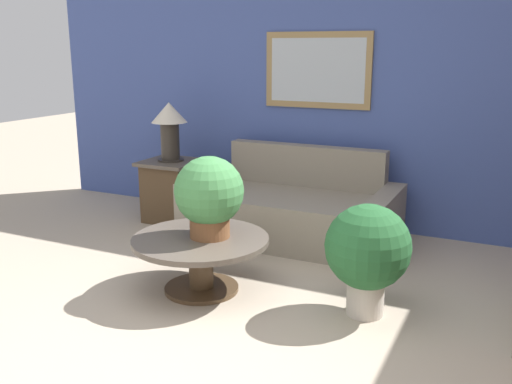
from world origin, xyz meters
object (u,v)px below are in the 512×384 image
object	(u,v)px
side_table	(172,190)
potted_plant_floor	(368,251)
couch_main	(292,210)
table_lamp	(169,123)
potted_plant_on_table	(209,194)
coffee_table	(201,252)

from	to	relation	value
side_table	potted_plant_floor	distance (m)	2.72
couch_main	potted_plant_floor	size ratio (longest dim) A/B	2.53
table_lamp	potted_plant_floor	size ratio (longest dim) A/B	0.77
potted_plant_on_table	potted_plant_floor	distance (m)	1.19
potted_plant_on_table	table_lamp	bearing A→B (deg)	132.43
side_table	potted_plant_floor	world-z (taller)	potted_plant_floor
coffee_table	couch_main	bearing A→B (deg)	83.98
couch_main	side_table	world-z (taller)	couch_main
couch_main	side_table	distance (m)	1.35
side_table	potted_plant_floor	bearing A→B (deg)	-27.92
side_table	potted_plant_floor	size ratio (longest dim) A/B	0.82
side_table	table_lamp	world-z (taller)	table_lamp
coffee_table	side_table	distance (m)	1.85
table_lamp	side_table	bearing A→B (deg)	-75.96
side_table	potted_plant_on_table	size ratio (longest dim) A/B	1.06
potted_plant_floor	couch_main	bearing A→B (deg)	129.64
coffee_table	potted_plant_floor	xyz separation A→B (m)	(1.20, 0.14, 0.15)
coffee_table	side_table	bearing A→B (deg)	130.22
potted_plant_on_table	couch_main	bearing A→B (deg)	86.10
potted_plant_floor	potted_plant_on_table	bearing A→B (deg)	-175.11
table_lamp	potted_plant_floor	world-z (taller)	table_lamp
couch_main	table_lamp	bearing A→B (deg)	-179.96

